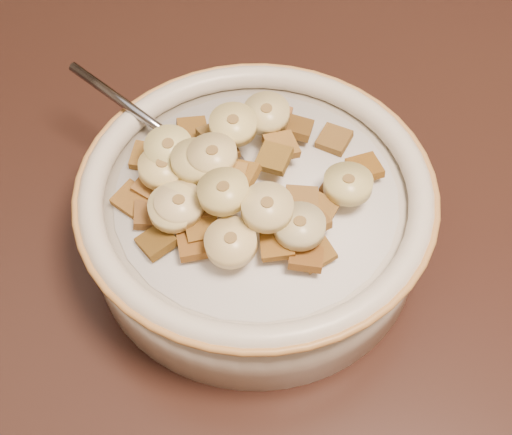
# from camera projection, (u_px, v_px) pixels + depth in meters

# --- Properties ---
(cereal_bowl) EXTENTS (0.22, 0.22, 0.05)m
(cereal_bowl) POSITION_uv_depth(u_px,v_px,m) (256.00, 220.00, 0.49)
(cereal_bowl) COLOR beige
(cereal_bowl) RESTS_ON table
(milk) EXTENTS (0.19, 0.19, 0.00)m
(milk) POSITION_uv_depth(u_px,v_px,m) (256.00, 196.00, 0.46)
(milk) COLOR white
(milk) RESTS_ON cereal_bowl
(spoon) EXTENTS (0.07, 0.06, 0.01)m
(spoon) POSITION_uv_depth(u_px,v_px,m) (213.00, 166.00, 0.47)
(spoon) COLOR gray
(spoon) RESTS_ON cereal_bowl
(cereal_square_0) EXTENTS (0.02, 0.02, 0.01)m
(cereal_square_0) POSITION_uv_depth(u_px,v_px,m) (297.00, 128.00, 0.49)
(cereal_square_0) COLOR brown
(cereal_square_0) RESTS_ON milk
(cereal_square_1) EXTENTS (0.03, 0.03, 0.01)m
(cereal_square_1) POSITION_uv_depth(u_px,v_px,m) (193.00, 131.00, 0.49)
(cereal_square_1) COLOR brown
(cereal_square_1) RESTS_ON milk
(cereal_square_2) EXTENTS (0.03, 0.03, 0.01)m
(cereal_square_2) POSITION_uv_depth(u_px,v_px,m) (132.00, 199.00, 0.46)
(cereal_square_2) COLOR #935F1C
(cereal_square_2) RESTS_ON milk
(cereal_square_3) EXTENTS (0.03, 0.03, 0.01)m
(cereal_square_3) POSITION_uv_depth(u_px,v_px,m) (277.00, 243.00, 0.42)
(cereal_square_3) COLOR brown
(cereal_square_3) RESTS_ON milk
(cereal_square_4) EXTENTS (0.02, 0.02, 0.01)m
(cereal_square_4) POSITION_uv_depth(u_px,v_px,m) (275.00, 116.00, 0.50)
(cereal_square_4) COLOR brown
(cereal_square_4) RESTS_ON milk
(cereal_square_5) EXTENTS (0.02, 0.02, 0.01)m
(cereal_square_5) POSITION_uv_depth(u_px,v_px,m) (202.00, 158.00, 0.47)
(cereal_square_5) COLOR brown
(cereal_square_5) RESTS_ON milk
(cereal_square_6) EXTENTS (0.02, 0.02, 0.01)m
(cereal_square_6) POSITION_uv_depth(u_px,v_px,m) (147.00, 157.00, 0.48)
(cereal_square_6) COLOR brown
(cereal_square_6) RESTS_ON milk
(cereal_square_7) EXTENTS (0.03, 0.03, 0.01)m
(cereal_square_7) POSITION_uv_depth(u_px,v_px,m) (221.00, 149.00, 0.47)
(cereal_square_7) COLOR brown
(cereal_square_7) RESTS_ON milk
(cereal_square_8) EXTENTS (0.02, 0.02, 0.01)m
(cereal_square_8) POSITION_uv_depth(u_px,v_px,m) (306.00, 256.00, 0.42)
(cereal_square_8) COLOR brown
(cereal_square_8) RESTS_ON milk
(cereal_square_9) EXTENTS (0.03, 0.03, 0.01)m
(cereal_square_9) POSITION_uv_depth(u_px,v_px,m) (340.00, 186.00, 0.46)
(cereal_square_9) COLOR brown
(cereal_square_9) RESTS_ON milk
(cereal_square_10) EXTENTS (0.02, 0.02, 0.01)m
(cereal_square_10) POSITION_uv_depth(u_px,v_px,m) (229.00, 176.00, 0.44)
(cereal_square_10) COLOR brown
(cereal_square_10) RESTS_ON milk
(cereal_square_11) EXTENTS (0.03, 0.03, 0.01)m
(cereal_square_11) POSITION_uv_depth(u_px,v_px,m) (157.00, 242.00, 0.44)
(cereal_square_11) COLOR brown
(cereal_square_11) RESTS_ON milk
(cereal_square_12) EXTENTS (0.03, 0.03, 0.01)m
(cereal_square_12) POSITION_uv_depth(u_px,v_px,m) (290.00, 237.00, 0.43)
(cereal_square_12) COLOR brown
(cereal_square_12) RESTS_ON milk
(cereal_square_13) EXTENTS (0.03, 0.03, 0.01)m
(cereal_square_13) POSITION_uv_depth(u_px,v_px,m) (150.00, 215.00, 0.45)
(cereal_square_13) COLOR brown
(cereal_square_13) RESTS_ON milk
(cereal_square_14) EXTENTS (0.03, 0.03, 0.01)m
(cereal_square_14) POSITION_uv_depth(u_px,v_px,m) (202.00, 226.00, 0.43)
(cereal_square_14) COLOR brown
(cereal_square_14) RESTS_ON milk
(cereal_square_15) EXTENTS (0.02, 0.02, 0.01)m
(cereal_square_15) POSITION_uv_depth(u_px,v_px,m) (302.00, 200.00, 0.44)
(cereal_square_15) COLOR brown
(cereal_square_15) RESTS_ON milk
(cereal_square_16) EXTENTS (0.03, 0.03, 0.01)m
(cereal_square_16) POSITION_uv_depth(u_px,v_px,m) (365.00, 168.00, 0.47)
(cereal_square_16) COLOR brown
(cereal_square_16) RESTS_ON milk
(cereal_square_17) EXTENTS (0.02, 0.02, 0.01)m
(cereal_square_17) POSITION_uv_depth(u_px,v_px,m) (240.00, 176.00, 0.44)
(cereal_square_17) COLOR brown
(cereal_square_17) RESTS_ON milk
(cereal_square_18) EXTENTS (0.03, 0.03, 0.01)m
(cereal_square_18) POSITION_uv_depth(u_px,v_px,m) (334.00, 139.00, 0.49)
(cereal_square_18) COLOR olive
(cereal_square_18) RESTS_ON milk
(cereal_square_19) EXTENTS (0.03, 0.03, 0.01)m
(cereal_square_19) POSITION_uv_depth(u_px,v_px,m) (315.00, 251.00, 0.43)
(cereal_square_19) COLOR brown
(cereal_square_19) RESTS_ON milk
(cereal_square_20) EXTENTS (0.03, 0.03, 0.01)m
(cereal_square_20) POSITION_uv_depth(u_px,v_px,m) (195.00, 244.00, 0.43)
(cereal_square_20) COLOR brown
(cereal_square_20) RESTS_ON milk
(cereal_square_21) EXTENTS (0.03, 0.03, 0.01)m
(cereal_square_21) POSITION_uv_depth(u_px,v_px,m) (216.00, 135.00, 0.48)
(cereal_square_21) COLOR brown
(cereal_square_21) RESTS_ON milk
(cereal_square_22) EXTENTS (0.03, 0.03, 0.01)m
(cereal_square_22) POSITION_uv_depth(u_px,v_px,m) (281.00, 146.00, 0.47)
(cereal_square_22) COLOR olive
(cereal_square_22) RESTS_ON milk
(cereal_square_23) EXTENTS (0.02, 0.02, 0.01)m
(cereal_square_23) POSITION_uv_depth(u_px,v_px,m) (274.00, 158.00, 0.46)
(cereal_square_23) COLOR brown
(cereal_square_23) RESTS_ON milk
(cereal_square_24) EXTENTS (0.03, 0.03, 0.01)m
(cereal_square_24) POSITION_uv_depth(u_px,v_px,m) (319.00, 210.00, 0.44)
(cereal_square_24) COLOR olive
(cereal_square_24) RESTS_ON milk
(cereal_square_25) EXTENTS (0.03, 0.03, 0.01)m
(cereal_square_25) POSITION_uv_depth(u_px,v_px,m) (310.00, 221.00, 0.44)
(cereal_square_25) COLOR brown
(cereal_square_25) RESTS_ON milk
(cereal_square_26) EXTENTS (0.03, 0.03, 0.01)m
(cereal_square_26) POSITION_uv_depth(u_px,v_px,m) (195.00, 209.00, 0.44)
(cereal_square_26) COLOR brown
(cereal_square_26) RESTS_ON milk
(cereal_square_27) EXTENTS (0.03, 0.03, 0.01)m
(cereal_square_27) POSITION_uv_depth(u_px,v_px,m) (207.00, 159.00, 0.46)
(cereal_square_27) COLOR brown
(cereal_square_27) RESTS_ON milk
(cereal_square_28) EXTENTS (0.03, 0.03, 0.01)m
(cereal_square_28) POSITION_uv_depth(u_px,v_px,m) (153.00, 186.00, 0.46)
(cereal_square_28) COLOR brown
(cereal_square_28) RESTS_ON milk
(banana_slice_0) EXTENTS (0.04, 0.04, 0.01)m
(banana_slice_0) POSITION_uv_depth(u_px,v_px,m) (179.00, 204.00, 0.43)
(banana_slice_0) COLOR #D8C383
(banana_slice_0) RESTS_ON milk
(banana_slice_1) EXTENTS (0.04, 0.04, 0.01)m
(banana_slice_1) POSITION_uv_depth(u_px,v_px,m) (196.00, 161.00, 0.44)
(banana_slice_1) COLOR #EFE387
(banana_slice_1) RESTS_ON milk
(banana_slice_2) EXTENTS (0.04, 0.04, 0.01)m
(banana_slice_2) POSITION_uv_depth(u_px,v_px,m) (223.00, 191.00, 0.42)
(banana_slice_2) COLOR tan
(banana_slice_2) RESTS_ON milk
(banana_slice_3) EXTENTS (0.04, 0.04, 0.01)m
(banana_slice_3) POSITION_uv_depth(u_px,v_px,m) (300.00, 226.00, 0.42)
(banana_slice_3) COLOR #CBBC87
(banana_slice_3) RESTS_ON milk
(banana_slice_4) EXTENTS (0.04, 0.04, 0.01)m
(banana_slice_4) POSITION_uv_depth(u_px,v_px,m) (163.00, 168.00, 0.45)
(banana_slice_4) COLOR #E0C47C
(banana_slice_4) RESTS_ON milk
(banana_slice_5) EXTENTS (0.04, 0.04, 0.02)m
(banana_slice_5) POSITION_uv_depth(u_px,v_px,m) (169.00, 148.00, 0.46)
(banana_slice_5) COLOR beige
(banana_slice_5) RESTS_ON milk
(banana_slice_6) EXTENTS (0.04, 0.04, 0.01)m
(banana_slice_6) POSITION_uv_depth(u_px,v_px,m) (173.00, 208.00, 0.43)
(banana_slice_6) COLOR #F3D883
(banana_slice_6) RESTS_ON milk
(banana_slice_7) EXTENTS (0.04, 0.04, 0.01)m
(banana_slice_7) POSITION_uv_depth(u_px,v_px,m) (213.00, 155.00, 0.44)
(banana_slice_7) COLOR #DBC775
(banana_slice_7) RESTS_ON milk
(banana_slice_8) EXTENTS (0.04, 0.04, 0.01)m
(banana_slice_8) POSITION_uv_depth(u_px,v_px,m) (267.00, 207.00, 0.42)
(banana_slice_8) COLOR #E0D388
(banana_slice_8) RESTS_ON milk
(banana_slice_9) EXTENTS (0.04, 0.04, 0.01)m
(banana_slice_9) POSITION_uv_depth(u_px,v_px,m) (348.00, 184.00, 0.45)
(banana_slice_9) COLOR beige
(banana_slice_9) RESTS_ON milk
(banana_slice_10) EXTENTS (0.04, 0.04, 0.01)m
(banana_slice_10) POSITION_uv_depth(u_px,v_px,m) (266.00, 113.00, 0.47)
(banana_slice_10) COLOR #E0CE78
(banana_slice_10) RESTS_ON milk
(banana_slice_11) EXTENTS (0.03, 0.03, 0.01)m
(banana_slice_11) POSITION_uv_depth(u_px,v_px,m) (233.00, 125.00, 0.46)
(banana_slice_11) COLOR #E3D77B
(banana_slice_11) RESTS_ON milk
(banana_slice_12) EXTENTS (0.04, 0.04, 0.01)m
(banana_slice_12) POSITION_uv_depth(u_px,v_px,m) (231.00, 242.00, 0.42)
(banana_slice_12) COLOR tan
(banana_slice_12) RESTS_ON milk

